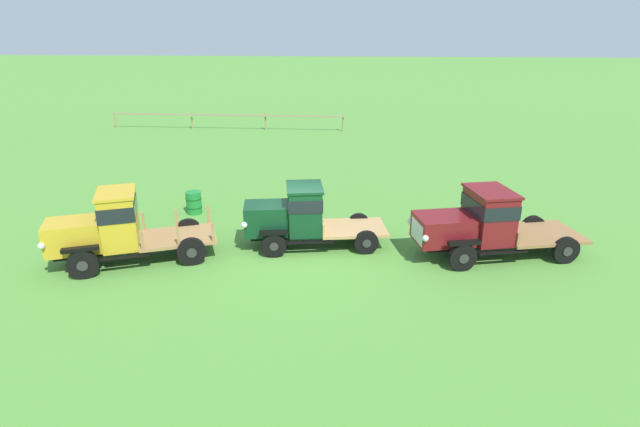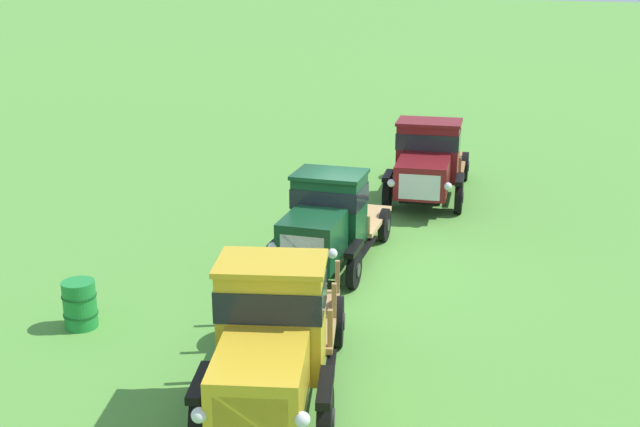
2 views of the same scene
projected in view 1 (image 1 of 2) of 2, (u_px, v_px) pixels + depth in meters
name	position (u px, v px, depth m)	size (l,w,h in m)	color
ground_plane	(299.00, 255.00, 16.11)	(240.00, 240.00, 0.00)	#518E38
paddock_fence	(227.00, 117.00, 35.68)	(16.83, 0.41, 1.18)	#997F60
vintage_truck_foreground_near	(114.00, 228.00, 15.24)	(5.22, 3.29, 2.31)	black
vintage_truck_second_in_line	(299.00, 215.00, 16.43)	(4.92, 2.39, 2.10)	black
vintage_truck_midrow_center	(481.00, 223.00, 15.73)	(5.72, 3.04, 2.20)	black
oil_drum_beside_row	(194.00, 203.00, 19.62)	(0.62, 0.62, 0.88)	#1E7F33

